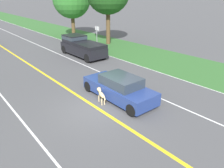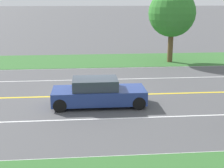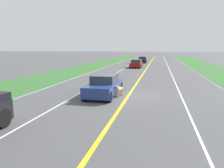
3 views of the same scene
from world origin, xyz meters
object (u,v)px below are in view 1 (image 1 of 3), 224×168
at_px(dog, 101,94).
at_px(pickup_truck, 82,46).
at_px(ego_car, 119,88).
at_px(street_sign, 97,35).

distance_m(dog, pickup_truck, 10.07).
bearing_deg(ego_car, street_sign, 60.11).
bearing_deg(street_sign, pickup_truck, -157.02).
distance_m(ego_car, dog, 1.13).
relative_size(dog, street_sign, 0.47).
relative_size(ego_car, pickup_truck, 0.89).
bearing_deg(pickup_truck, dog, -116.20).
height_order(ego_car, street_sign, street_sign).
bearing_deg(dog, ego_car, 1.99).
xyz_separation_m(ego_car, dog, (-1.08, 0.28, -0.16)).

